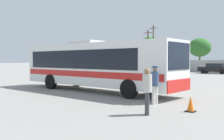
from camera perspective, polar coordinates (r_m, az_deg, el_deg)
ground_plane at (r=26.05m, az=12.61°, el=-2.37°), size 300.00×300.00×0.00m
coach_bus_white_red at (r=17.27m, az=-3.92°, el=1.34°), size 12.06×2.83×3.37m
attendant_by_bus_door at (r=12.26m, az=9.46°, el=-2.75°), size 0.44×0.44×1.79m
passenger_waiting_on_apron at (r=9.86m, az=7.75°, el=-4.06°), size 0.50×0.50×1.77m
vendor_umbrella_near_gate_green at (r=29.79m, az=-10.29°, el=2.01°), size 1.98×1.98×2.30m
parked_car_leftmost_maroon at (r=47.33m, az=6.41°, el=0.69°), size 4.20×2.00×1.48m
parked_car_second_dark_blue at (r=44.68m, az=13.66°, el=0.52°), size 4.47×2.02×1.43m
parked_car_third_black at (r=41.79m, az=21.63°, el=0.37°), size 4.50×2.23×1.55m
utility_pole_near at (r=53.16m, az=9.07°, el=5.08°), size 1.78×0.50×9.05m
utility_pole_far at (r=52.92m, az=7.90°, el=4.59°), size 1.76×0.61×8.12m
roadside_tree_left at (r=57.53m, az=8.44°, el=5.35°), size 4.59×4.59×7.16m
roadside_tree_midleft at (r=53.38m, az=18.79°, el=4.73°), size 4.30×4.30×6.32m
traffic_cone_on_apron at (r=10.89m, az=16.95°, el=-7.22°), size 0.36×0.36×0.64m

